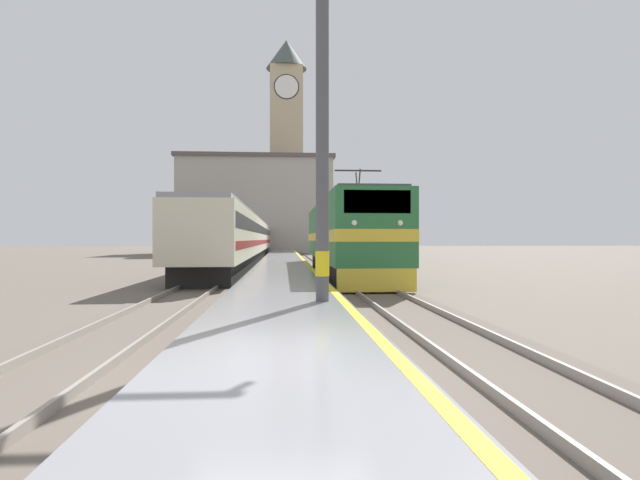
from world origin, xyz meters
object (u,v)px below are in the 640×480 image
(passenger_train, at_px, (245,238))
(clock_tower, at_px, (286,139))
(catenary_mast, at_px, (325,122))
(locomotive_train, at_px, (345,237))

(passenger_train, distance_m, clock_tower, 37.74)
(passenger_train, xyz_separation_m, catenary_mast, (4.21, -30.44, 2.75))
(locomotive_train, bearing_deg, clock_tower, 93.09)
(locomotive_train, height_order, passenger_train, locomotive_train)
(catenary_mast, bearing_deg, locomotive_train, 80.86)
(catenary_mast, distance_m, clock_tower, 65.95)
(locomotive_train, distance_m, clock_tower, 53.17)
(locomotive_train, height_order, catenary_mast, catenary_mast)
(passenger_train, bearing_deg, locomotive_train, -68.75)
(passenger_train, bearing_deg, catenary_mast, -82.13)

